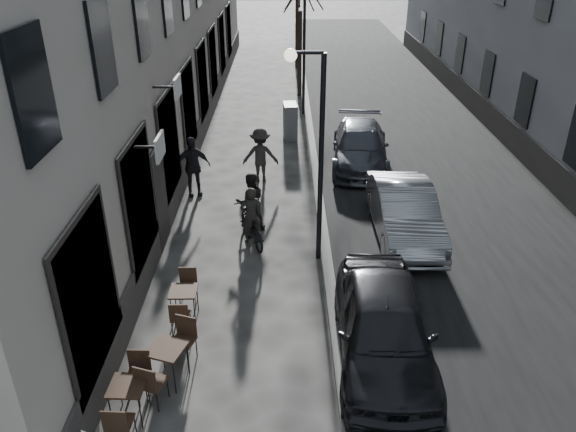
{
  "coord_description": "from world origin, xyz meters",
  "views": [
    {
      "loc": [
        -0.83,
        -5.91,
        7.35
      ],
      "look_at": [
        -0.76,
        4.79,
        1.8
      ],
      "focal_mm": 35.0,
      "sensor_mm": 36.0,
      "label": 1
    }
  ],
  "objects_px": {
    "pedestrian_far": "(192,167)",
    "pedestrian_near": "(250,202)",
    "streetlamp_near": "(314,137)",
    "pedestrian_mid": "(260,155)",
    "utility_cabinet": "(290,121)",
    "sign_board": "(83,424)",
    "bicycle": "(251,225)",
    "bistro_set_c": "(184,301)",
    "car_mid": "(404,212)",
    "car_near": "(384,327)",
    "car_far": "(360,146)",
    "bistro_set_b": "(168,360)",
    "bistro_set_a": "(129,398)",
    "streetlamp_far": "(300,40)"
  },
  "relations": [
    {
      "from": "streetlamp_near",
      "to": "streetlamp_far",
      "type": "height_order",
      "value": "same"
    },
    {
      "from": "pedestrian_near",
      "to": "bistro_set_a",
      "type": "bearing_deg",
      "value": 62.18
    },
    {
      "from": "sign_board",
      "to": "car_near",
      "type": "xyz_separation_m",
      "value": [
        5.01,
        1.94,
        0.34
      ]
    },
    {
      "from": "bistro_set_b",
      "to": "utility_cabinet",
      "type": "height_order",
      "value": "utility_cabinet"
    },
    {
      "from": "pedestrian_mid",
      "to": "car_near",
      "type": "height_order",
      "value": "pedestrian_mid"
    },
    {
      "from": "utility_cabinet",
      "to": "pedestrian_near",
      "type": "xyz_separation_m",
      "value": [
        -1.14,
        -7.34,
        0.14
      ]
    },
    {
      "from": "pedestrian_mid",
      "to": "car_mid",
      "type": "relative_size",
      "value": 0.42
    },
    {
      "from": "streetlamp_near",
      "to": "pedestrian_far",
      "type": "xyz_separation_m",
      "value": [
        -3.43,
        3.72,
        -2.24
      ]
    },
    {
      "from": "streetlamp_near",
      "to": "car_mid",
      "type": "distance_m",
      "value": 3.67
    },
    {
      "from": "pedestrian_far",
      "to": "car_mid",
      "type": "relative_size",
      "value": 0.44
    },
    {
      "from": "bistro_set_c",
      "to": "bicycle",
      "type": "distance_m",
      "value": 3.43
    },
    {
      "from": "bistro_set_c",
      "to": "utility_cabinet",
      "type": "bearing_deg",
      "value": 77.6
    },
    {
      "from": "bistro_set_c",
      "to": "pedestrian_near",
      "type": "xyz_separation_m",
      "value": [
        1.18,
        3.88,
        0.4
      ]
    },
    {
      "from": "pedestrian_near",
      "to": "bicycle",
      "type": "bearing_deg",
      "value": 80.14
    },
    {
      "from": "streetlamp_near",
      "to": "pedestrian_mid",
      "type": "bearing_deg",
      "value": 106.65
    },
    {
      "from": "pedestrian_near",
      "to": "car_far",
      "type": "xyz_separation_m",
      "value": [
        3.49,
        4.64,
        -0.16
      ]
    },
    {
      "from": "bicycle",
      "to": "car_mid",
      "type": "distance_m",
      "value": 4.02
    },
    {
      "from": "bistro_set_c",
      "to": "pedestrian_far",
      "type": "relative_size",
      "value": 0.75
    },
    {
      "from": "bistro_set_b",
      "to": "pedestrian_near",
      "type": "distance_m",
      "value": 5.85
    },
    {
      "from": "sign_board",
      "to": "utility_cabinet",
      "type": "bearing_deg",
      "value": 58.55
    },
    {
      "from": "bistro_set_c",
      "to": "bistro_set_b",
      "type": "bearing_deg",
      "value": -90.73
    },
    {
      "from": "sign_board",
      "to": "pedestrian_near",
      "type": "height_order",
      "value": "pedestrian_near"
    },
    {
      "from": "car_near",
      "to": "sign_board",
      "type": "bearing_deg",
      "value": -156.16
    },
    {
      "from": "car_mid",
      "to": "streetlamp_far",
      "type": "bearing_deg",
      "value": 102.69
    },
    {
      "from": "bistro_set_c",
      "to": "utility_cabinet",
      "type": "height_order",
      "value": "utility_cabinet"
    },
    {
      "from": "streetlamp_near",
      "to": "bistro_set_b",
      "type": "relative_size",
      "value": 3.24
    },
    {
      "from": "bistro_set_b",
      "to": "pedestrian_mid",
      "type": "distance_m",
      "value": 9.08
    },
    {
      "from": "bistro_set_a",
      "to": "car_near",
      "type": "height_order",
      "value": "car_near"
    },
    {
      "from": "utility_cabinet",
      "to": "bicycle",
      "type": "bearing_deg",
      "value": -101.74
    },
    {
      "from": "bistro_set_b",
      "to": "pedestrian_far",
      "type": "xyz_separation_m",
      "value": [
        -0.68,
        7.94,
        0.46
      ]
    },
    {
      "from": "bistro_set_c",
      "to": "utility_cabinet",
      "type": "relative_size",
      "value": 1.02
    },
    {
      "from": "streetlamp_far",
      "to": "car_far",
      "type": "xyz_separation_m",
      "value": [
        1.92,
        -5.86,
        -2.5
      ]
    },
    {
      "from": "streetlamp_far",
      "to": "bistro_set_b",
      "type": "xyz_separation_m",
      "value": [
        -2.75,
        -16.22,
        -2.7
      ]
    },
    {
      "from": "car_far",
      "to": "pedestrian_mid",
      "type": "bearing_deg",
      "value": -151.71
    },
    {
      "from": "utility_cabinet",
      "to": "pedestrian_far",
      "type": "xyz_separation_m",
      "value": [
        -3.0,
        -5.12,
        0.24
      ]
    },
    {
      "from": "pedestrian_near",
      "to": "car_near",
      "type": "bearing_deg",
      "value": 104.41
    },
    {
      "from": "bistro_set_c",
      "to": "pedestrian_near",
      "type": "height_order",
      "value": "pedestrian_near"
    },
    {
      "from": "bistro_set_c",
      "to": "car_mid",
      "type": "relative_size",
      "value": 0.33
    },
    {
      "from": "bistro_set_a",
      "to": "pedestrian_far",
      "type": "relative_size",
      "value": 0.78
    },
    {
      "from": "streetlamp_near",
      "to": "bistro_set_c",
      "type": "xyz_separation_m",
      "value": [
        -2.75,
        -2.38,
        -2.74
      ]
    },
    {
      "from": "bistro_set_b",
      "to": "bistro_set_a",
      "type": "bearing_deg",
      "value": -101.02
    },
    {
      "from": "pedestrian_far",
      "to": "pedestrian_near",
      "type": "bearing_deg",
      "value": -67.3
    },
    {
      "from": "pedestrian_mid",
      "to": "car_mid",
      "type": "distance_m",
      "value": 5.33
    },
    {
      "from": "bistro_set_b",
      "to": "car_far",
      "type": "height_order",
      "value": "car_far"
    },
    {
      "from": "utility_cabinet",
      "to": "sign_board",
      "type": "bearing_deg",
      "value": -107.24
    },
    {
      "from": "bistro_set_a",
      "to": "bicycle",
      "type": "xyz_separation_m",
      "value": [
        1.71,
        5.9,
        0.04
      ]
    },
    {
      "from": "car_near",
      "to": "bicycle",
      "type": "bearing_deg",
      "value": 123.74
    },
    {
      "from": "car_far",
      "to": "bicycle",
      "type": "bearing_deg",
      "value": -117.28
    },
    {
      "from": "bicycle",
      "to": "pedestrian_mid",
      "type": "bearing_deg",
      "value": -111.44
    },
    {
      "from": "bistro_set_a",
      "to": "car_mid",
      "type": "xyz_separation_m",
      "value": [
        5.71,
        6.19,
        0.26
      ]
    }
  ]
}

